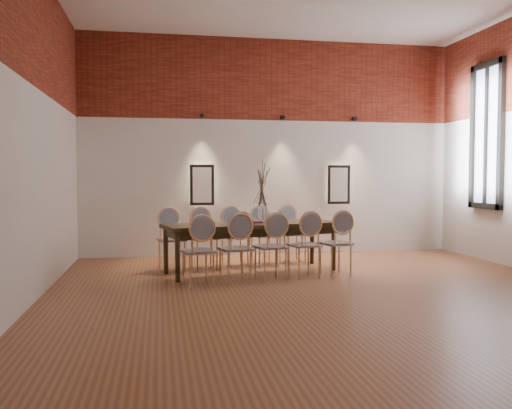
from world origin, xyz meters
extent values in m
cube|color=#935835|center=(0.00, 0.00, -0.01)|extent=(7.00, 7.00, 0.02)
cube|color=silver|center=(0.00, 3.55, 2.00)|extent=(7.00, 0.10, 4.00)
cube|color=silver|center=(-3.55, 0.00, 2.00)|extent=(0.10, 7.00, 4.00)
cube|color=maroon|center=(0.00, 3.48, 3.25)|extent=(7.00, 0.02, 1.50)
cube|color=maroon|center=(-3.48, 0.00, 3.25)|extent=(0.02, 7.00, 1.50)
cube|color=#FFEAC6|center=(-1.30, 3.45, 1.30)|extent=(0.36, 0.06, 0.66)
cube|color=#FFEAC6|center=(1.30, 3.45, 1.30)|extent=(0.36, 0.06, 0.66)
cylinder|color=black|center=(-1.30, 3.42, 2.55)|extent=(0.08, 0.10, 0.08)
cylinder|color=black|center=(0.20, 3.42, 2.55)|extent=(0.08, 0.10, 0.08)
cylinder|color=black|center=(1.60, 3.42, 2.55)|extent=(0.08, 0.10, 0.08)
cube|color=silver|center=(3.46, 2.00, 2.15)|extent=(0.02, 0.78, 2.38)
cube|color=black|center=(3.44, 2.00, 2.15)|extent=(0.08, 0.90, 2.50)
cube|color=black|center=(3.44, 2.00, 2.15)|extent=(0.06, 0.06, 2.40)
cube|color=#382913|center=(-0.69, 1.63, 0.38)|extent=(2.76, 1.41, 0.75)
cylinder|color=silver|center=(-0.52, 1.67, 0.90)|extent=(0.14, 0.14, 0.30)
ellipsoid|color=maroon|center=(-0.84, 1.55, 0.84)|extent=(0.24, 0.24, 0.18)
cube|color=#852C5E|center=(-0.68, 1.64, 0.77)|extent=(0.29, 0.23, 0.03)
camera|label=1|loc=(-2.07, -6.44, 1.45)|focal=38.00mm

